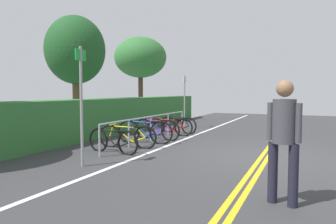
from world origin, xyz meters
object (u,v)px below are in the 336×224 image
object	(u,v)px
tree_mid	(75,51)
bicycle_1	(127,136)
bicycle_0	(113,141)
tree_far_right	(140,58)
bicycle_3	(157,129)
sign_post_far	(185,97)
pedestrian	(284,133)
sign_post_near	(81,96)
bike_rack	(151,122)
bicycle_4	(170,127)
bicycle_5	(178,125)
bicycle_2	(145,132)

from	to	relation	value
tree_mid	bicycle_1	bearing A→B (deg)	-121.53
bicycle_0	tree_far_right	size ratio (longest dim) A/B	0.34
bicycle_3	tree_mid	world-z (taller)	tree_mid
sign_post_far	pedestrian	bearing A→B (deg)	-150.09
tree_far_right	sign_post_near	bearing A→B (deg)	-156.82
pedestrian	tree_mid	distance (m)	10.13
bike_rack	bicycle_0	world-z (taller)	bike_rack
bicycle_0	tree_mid	distance (m)	5.85
bicycle_1	bicycle_4	xyz separation A→B (m)	(2.79, -0.11, -0.01)
bicycle_0	sign_post_near	size ratio (longest dim) A/B	0.65
bicycle_3	bicycle_5	xyz separation A→B (m)	(1.80, -0.04, -0.03)
bike_rack	tree_mid	size ratio (longest dim) A/B	1.20
bicycle_4	tree_far_right	xyz separation A→B (m)	(5.91, 4.52, 3.30)
bike_rack	bicycle_4	xyz separation A→B (m)	(1.40, -0.06, -0.29)
bicycle_3	sign_post_far	distance (m)	3.48
bicycle_0	bicycle_1	xyz separation A→B (m)	(0.80, 0.05, 0.01)
bicycle_5	bike_rack	bearing A→B (deg)	178.52
bicycle_4	bicycle_1	bearing A→B (deg)	177.83
bike_rack	bicycle_1	xyz separation A→B (m)	(-1.39, 0.05, -0.28)
sign_post_near	bicycle_0	bearing A→B (deg)	9.30
bicycle_0	bicycle_5	bearing A→B (deg)	-0.76
bicycle_2	bicycle_5	world-z (taller)	bicycle_2
bicycle_2	bicycle_4	size ratio (longest dim) A/B	1.10
bicycle_3	sign_post_far	world-z (taller)	sign_post_far
bicycle_1	sign_post_far	xyz separation A→B (m)	(5.08, 0.21, 1.07)
bicycle_3	bike_rack	bearing A→B (deg)	177.43
bike_rack	bicycle_1	size ratio (longest dim) A/B	3.17
bicycle_0	bicycle_1	distance (m)	0.81
tree_mid	pedestrian	bearing A→B (deg)	-122.82
pedestrian	sign_post_near	size ratio (longest dim) A/B	0.69
bicycle_1	bicycle_4	bearing A→B (deg)	-2.17
bicycle_0	bicycle_4	xyz separation A→B (m)	(3.59, -0.06, 0.00)
sign_post_far	tree_far_right	world-z (taller)	tree_far_right
bicycle_1	bicycle_5	distance (m)	3.58
bicycle_1	sign_post_far	size ratio (longest dim) A/B	0.75
bicycle_0	bicycle_1	bearing A→B (deg)	3.50
bicycle_0	tree_far_right	xyz separation A→B (m)	(9.50, 4.47, 3.30)
bike_rack	sign_post_near	xyz separation A→B (m)	(-3.71, -0.25, 0.92)
bicycle_2	bicycle_5	xyz separation A→B (m)	(2.68, -0.02, -0.04)
tree_far_right	sign_post_far	bearing A→B (deg)	-130.61
tree_far_right	tree_mid	bearing A→B (deg)	-175.06
sign_post_far	tree_mid	bearing A→B (deg)	126.48
bicycle_1	tree_far_right	xyz separation A→B (m)	(8.69, 4.42, 3.29)
sign_post_near	tree_mid	distance (m)	6.52
bicycle_4	sign_post_far	xyz separation A→B (m)	(2.30, 0.32, 1.08)
bicycle_1	bike_rack	bearing A→B (deg)	-2.09
bicycle_0	pedestrian	world-z (taller)	pedestrian
bicycle_5	tree_mid	distance (m)	5.10
bicycle_5	bicycle_2	bearing A→B (deg)	179.53
sign_post_near	bicycle_3	bearing A→B (deg)	3.21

